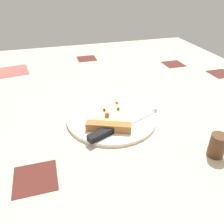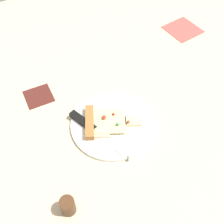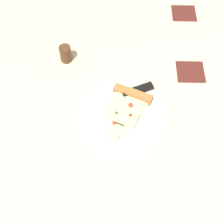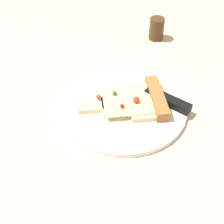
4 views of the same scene
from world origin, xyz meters
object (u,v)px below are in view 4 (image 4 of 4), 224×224
(pizza_slice, at_px, (136,101))
(pepper_shaker, at_px, (157,29))
(knife, at_px, (149,92))
(plate, at_px, (123,107))

(pizza_slice, relative_size, pepper_shaker, 3.32)
(knife, height_order, pepper_shaker, pepper_shaker)
(plate, bearing_deg, pizza_slice, 67.34)
(pizza_slice, xyz_separation_m, knife, (-0.01, 0.04, -0.00))
(plate, relative_size, pepper_shaker, 4.55)
(knife, bearing_deg, pepper_shaker, 27.93)
(knife, bearing_deg, pizza_slice, 172.23)
(plate, distance_m, knife, 0.06)
(knife, bearing_deg, plate, 157.53)
(pizza_slice, distance_m, pepper_shaker, 0.28)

